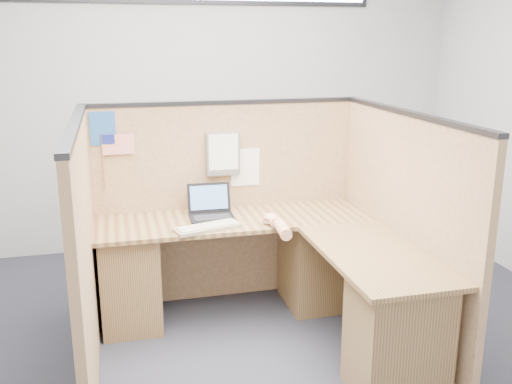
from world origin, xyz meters
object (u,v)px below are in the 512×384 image
object	(u,v)px
l_desk	(274,281)
keyboard	(208,227)
laptop	(210,209)
mouse	(271,221)

from	to	relation	value
l_desk	keyboard	bearing A→B (deg)	155.15
l_desk	keyboard	xyz separation A→B (m)	(-0.41, 0.19, 0.35)
l_desk	keyboard	world-z (taller)	keyboard
laptop	mouse	world-z (taller)	laptop
l_desk	keyboard	size ratio (longest dim) A/B	4.14
keyboard	l_desk	bearing A→B (deg)	-39.89
laptop	keyboard	distance (m)	0.29
laptop	mouse	bearing A→B (deg)	-34.70
keyboard	mouse	world-z (taller)	mouse
keyboard	laptop	bearing A→B (deg)	61.55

